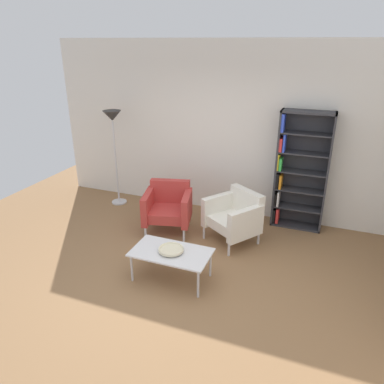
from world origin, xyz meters
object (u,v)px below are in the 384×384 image
at_px(armchair_spare_guest, 168,206).
at_px(floor_lamp_torchiere, 113,127).
at_px(bookshelf_tall, 298,172).
at_px(coffee_table_low, 171,254).
at_px(armchair_corner_red, 235,216).
at_px(decorative_bowl, 171,249).

xyz_separation_m(armchair_spare_guest, floor_lamp_torchiere, (-1.33, 0.64, 1.03)).
relative_size(bookshelf_tall, coffee_table_low, 1.90).
bearing_deg(floor_lamp_torchiere, coffee_table_low, -43.73).
bearing_deg(armchair_corner_red, floor_lamp_torchiere, -159.24).
distance_m(coffee_table_low, armchair_corner_red, 1.34).
distance_m(coffee_table_low, armchair_spare_guest, 1.33).
relative_size(coffee_table_low, armchair_corner_red, 1.06).
height_order(bookshelf_tall, armchair_corner_red, bookshelf_tall).
relative_size(decorative_bowl, armchair_spare_guest, 0.38).
height_order(coffee_table_low, armchair_spare_guest, armchair_spare_guest).
distance_m(decorative_bowl, armchair_spare_guest, 1.33).
height_order(bookshelf_tall, floor_lamp_torchiere, bookshelf_tall).
distance_m(coffee_table_low, floor_lamp_torchiere, 2.86).
bearing_deg(armchair_spare_guest, decorative_bowl, -78.20).
bearing_deg(decorative_bowl, bookshelf_tall, 58.85).
distance_m(bookshelf_tall, decorative_bowl, 2.51).
xyz_separation_m(decorative_bowl, armchair_corner_red, (0.50, 1.25, -0.02)).
height_order(bookshelf_tall, armchair_spare_guest, bookshelf_tall).
relative_size(bookshelf_tall, armchair_spare_guest, 2.23).
bearing_deg(armchair_corner_red, armchair_spare_guest, -142.78).
bearing_deg(bookshelf_tall, decorative_bowl, -121.15).
distance_m(bookshelf_tall, armchair_spare_guest, 2.13).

